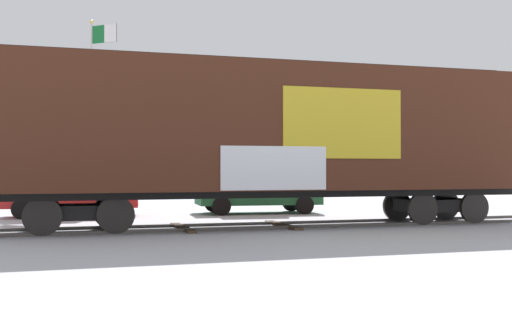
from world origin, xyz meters
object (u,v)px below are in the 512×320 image
Objects in this scene: freight_car at (272,132)px; parked_car_red at (70,190)px; parked_car_green at (257,189)px; flagpole at (95,90)px.

parked_car_red is (-5.40, 5.24, -1.71)m from freight_car.
freight_car is at bearing -100.91° from parked_car_green.
flagpole is 1.73× the size of parked_car_green.
flagpole is at bearing 78.23° from parked_car_red.
parked_car_red is at bearing -179.66° from parked_car_green.
flagpole is at bearing 114.96° from freight_car.
parked_car_red reaches higher than parked_car_green.
parked_car_red is at bearing -101.77° from flagpole.
freight_car is at bearing -65.04° from flagpole.
parked_car_green is (6.41, 0.04, -0.04)m from parked_car_red.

